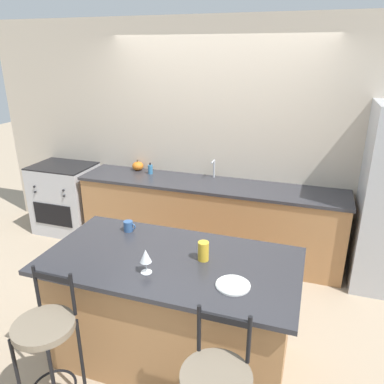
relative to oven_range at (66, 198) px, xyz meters
name	(u,v)px	position (x,y,z in m)	size (l,w,h in m)	color
ground_plane	(199,266)	(2.00, -0.34, -0.46)	(18.00, 18.00, 0.00)	tan
wall_back	(217,139)	(2.00, 0.32, 0.89)	(6.00, 0.07, 2.70)	beige
back_counter	(208,218)	(2.00, 0.02, -0.01)	(3.12, 0.65, 0.90)	#A87547
sink_faucet	(214,167)	(2.00, 0.21, 0.58)	(0.02, 0.13, 0.22)	#ADAFB5
kitchen_island	(171,309)	(2.20, -1.70, -0.01)	(1.88, 0.97, 0.90)	#A87547
oven_range	(66,198)	(0.00, 0.00, 0.00)	(0.78, 0.62, 0.93)	#B7B7BC
bar_stool_near	(47,341)	(1.64, -2.42, 0.14)	(0.39, 0.39, 1.05)	black
dinner_plate	(233,285)	(2.71, -1.88, 0.45)	(0.23, 0.23, 0.02)	white
wine_glass	(146,256)	(2.11, -1.92, 0.57)	(0.08, 0.08, 0.18)	white
coffee_mug	(129,226)	(1.70, -1.39, 0.49)	(0.11, 0.08, 0.09)	#335689
tumbler_cup	(203,251)	(2.43, -1.63, 0.51)	(0.08, 0.08, 0.14)	gold
pumpkin_decoration	(138,166)	(1.01, 0.19, 0.50)	(0.14, 0.14, 0.14)	orange
soap_bottle	(150,169)	(1.22, 0.11, 0.50)	(0.06, 0.06, 0.14)	teal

